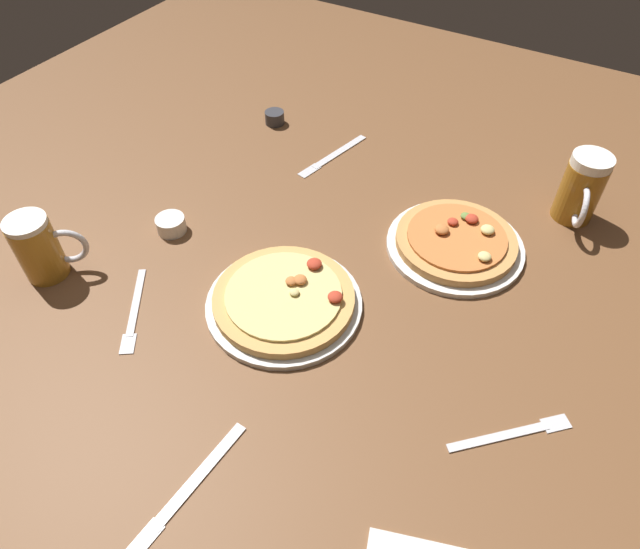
# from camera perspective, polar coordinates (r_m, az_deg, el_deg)

# --- Properties ---
(ground_plane) EXTENTS (2.40, 2.40, 0.03)m
(ground_plane) POSITION_cam_1_polar(r_m,az_deg,el_deg) (1.12, 0.00, -1.23)
(ground_plane) COLOR brown
(pizza_plate_near) EXTENTS (0.29, 0.29, 0.05)m
(pizza_plate_near) POSITION_cam_1_polar(r_m,az_deg,el_deg) (1.06, -3.61, -2.58)
(pizza_plate_near) COLOR silver
(pizza_plate_near) RESTS_ON ground_plane
(pizza_plate_far) EXTENTS (0.28, 0.28, 0.05)m
(pizza_plate_far) POSITION_cam_1_polar(r_m,az_deg,el_deg) (1.20, 13.50, 3.18)
(pizza_plate_far) COLOR silver
(pizza_plate_far) RESTS_ON ground_plane
(beer_mug_dark) EXTENTS (0.12, 0.11, 0.14)m
(beer_mug_dark) POSITION_cam_1_polar(r_m,az_deg,el_deg) (1.21, -26.36, 2.43)
(beer_mug_dark) COLOR #B27A23
(beer_mug_dark) RESTS_ON ground_plane
(beer_mug_amber) EXTENTS (0.09, 0.14, 0.15)m
(beer_mug_amber) POSITION_cam_1_polar(r_m,az_deg,el_deg) (1.32, 24.80, 7.81)
(beer_mug_amber) COLOR #9E6619
(beer_mug_amber) RESTS_ON ground_plane
(ramekin_sauce) EXTENTS (0.06, 0.06, 0.03)m
(ramekin_sauce) POSITION_cam_1_polar(r_m,az_deg,el_deg) (1.25, -14.76, 4.89)
(ramekin_sauce) COLOR silver
(ramekin_sauce) RESTS_ON ground_plane
(ramekin_butter) EXTENTS (0.05, 0.05, 0.03)m
(ramekin_butter) POSITION_cam_1_polar(r_m,az_deg,el_deg) (1.55, -4.59, 15.46)
(ramekin_butter) COLOR #333338
(ramekin_butter) RESTS_ON ground_plane
(fork_left) EXTENTS (0.16, 0.16, 0.01)m
(fork_left) POSITION_cam_1_polar(r_m,az_deg,el_deg) (0.97, 18.83, -14.86)
(fork_left) COLOR silver
(fork_left) RESTS_ON ground_plane
(knife_right) EXTENTS (0.07, 0.23, 0.01)m
(knife_right) POSITION_cam_1_polar(r_m,az_deg,el_deg) (1.43, 1.30, 11.88)
(knife_right) COLOR silver
(knife_right) RESTS_ON ground_plane
(fork_spare) EXTENTS (0.13, 0.18, 0.01)m
(fork_spare) POSITION_cam_1_polar(r_m,az_deg,el_deg) (1.11, -18.19, -3.52)
(fork_spare) COLOR silver
(fork_spare) RESTS_ON ground_plane
(knife_spare) EXTENTS (0.04, 0.24, 0.01)m
(knife_spare) POSITION_cam_1_polar(r_m,az_deg,el_deg) (0.90, -13.14, -20.19)
(knife_spare) COLOR silver
(knife_spare) RESTS_ON ground_plane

